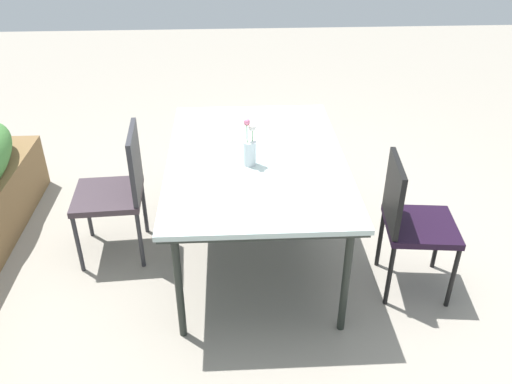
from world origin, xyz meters
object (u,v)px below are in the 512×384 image
Objects in this scene: chair_far_side at (118,186)px; potted_plant at (259,133)px; flower_vase at (250,148)px; dining_table at (256,163)px; chair_near_left at (410,218)px.

chair_far_side reaches higher than potted_plant.
potted_plant is at bearing -5.47° from flower_vase.
chair_far_side is (0.10, 0.88, -0.20)m from dining_table.
chair_far_side reaches higher than dining_table.
flower_vase reaches higher than chair_near_left.
dining_table reaches higher than potted_plant.
chair_near_left reaches higher than potted_plant.
chair_near_left is 1.95m from potted_plant.
flower_vase reaches higher than potted_plant.
chair_near_left is at bearing -105.53° from flower_vase.
dining_table is 0.19m from flower_vase.
dining_table is at bearing 175.85° from potted_plant.
chair_near_left is at bearing -156.03° from potted_plant.
chair_near_left is at bearing -111.66° from dining_table.
chair_far_side is 2.96× the size of flower_vase.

